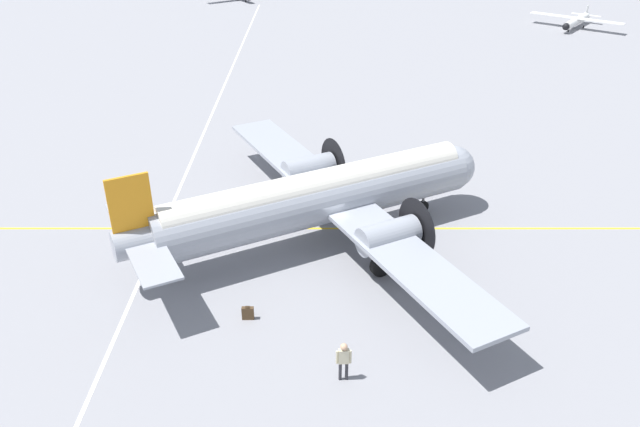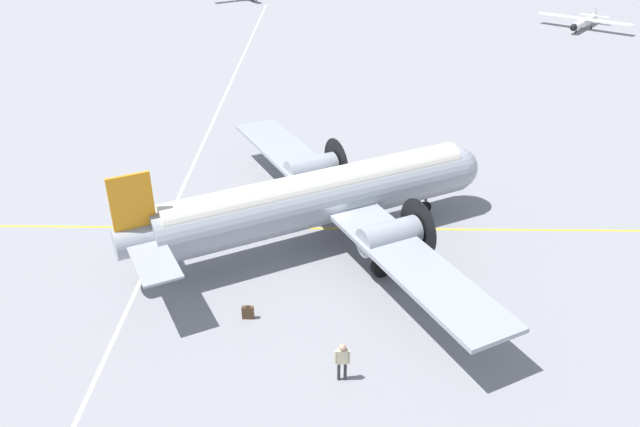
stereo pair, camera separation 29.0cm
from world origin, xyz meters
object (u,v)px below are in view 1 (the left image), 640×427
object	(u,v)px
light_aircraft_taxiing	(578,21)
airliner_main	(327,196)
crew_foreground	(345,358)
suitcase_near_door	(249,313)

from	to	relation	value
light_aircraft_taxiing	airliner_main	bearing A→B (deg)	5.48
airliner_main	crew_foreground	world-z (taller)	airliner_main
crew_foreground	light_aircraft_taxiing	xyz separation A→B (m)	(28.34, 55.79, -0.19)
suitcase_near_door	light_aircraft_taxiing	bearing A→B (deg)	58.45
suitcase_near_door	light_aircraft_taxiing	size ratio (longest dim) A/B	0.07
crew_foreground	suitcase_near_door	distance (m)	5.19
airliner_main	light_aircraft_taxiing	xyz separation A→B (m)	(28.93, 46.08, -1.60)
airliner_main	light_aircraft_taxiing	world-z (taller)	airliner_main
crew_foreground	suitcase_near_door	bearing A→B (deg)	134.81
crew_foreground	suitcase_near_door	world-z (taller)	crew_foreground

